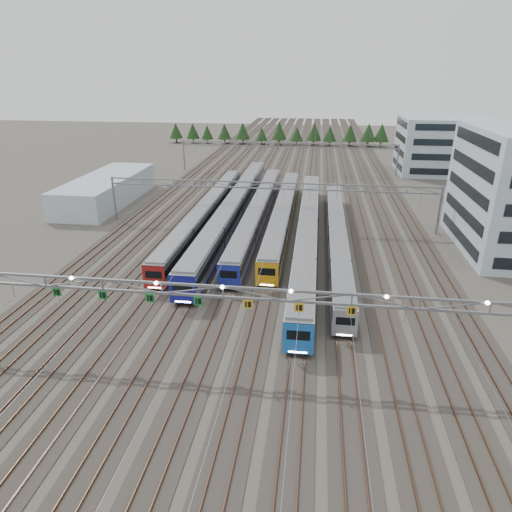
# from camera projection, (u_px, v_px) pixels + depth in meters

# --- Properties ---
(ground) EXTENTS (400.00, 400.00, 0.00)m
(ground) POSITION_uv_depth(u_px,v_px,m) (225.00, 361.00, 42.97)
(ground) COLOR #47423A
(ground) RESTS_ON ground
(track_bed) EXTENTS (54.00, 260.00, 5.42)m
(track_bed) POSITION_uv_depth(u_px,v_px,m) (291.00, 157.00, 134.10)
(track_bed) COLOR #2D2823
(track_bed) RESTS_ON ground
(train_a) EXTENTS (2.81, 55.33, 3.66)m
(train_a) POSITION_uv_depth(u_px,v_px,m) (206.00, 212.00, 80.48)
(train_a) COLOR black
(train_a) RESTS_ON ground
(train_b) EXTENTS (3.12, 67.22, 4.08)m
(train_b) POSITION_uv_depth(u_px,v_px,m) (234.00, 208.00, 82.37)
(train_b) COLOR black
(train_b) RESTS_ON ground
(train_c) EXTENTS (2.86, 56.28, 3.73)m
(train_c) POSITION_uv_depth(u_px,v_px,m) (258.00, 211.00, 80.89)
(train_c) COLOR black
(train_c) RESTS_ON ground
(train_d) EXTENTS (2.88, 51.75, 3.76)m
(train_d) POSITION_uv_depth(u_px,v_px,m) (283.00, 214.00, 79.51)
(train_d) COLOR black
(train_d) RESTS_ON ground
(train_e) EXTENTS (2.98, 62.59, 3.88)m
(train_e) POSITION_uv_depth(u_px,v_px,m) (308.00, 231.00, 71.03)
(train_e) COLOR black
(train_e) RESTS_ON ground
(train_f) EXTENTS (2.59, 52.97, 3.36)m
(train_f) POSITION_uv_depth(u_px,v_px,m) (337.00, 236.00, 69.61)
(train_f) COLOR black
(train_f) RESTS_ON ground
(gantry_near) EXTENTS (56.36, 0.61, 8.08)m
(gantry_near) POSITION_uv_depth(u_px,v_px,m) (222.00, 295.00, 40.18)
(gantry_near) COLOR slate
(gantry_near) RESTS_ON ground
(gantry_mid) EXTENTS (56.36, 0.36, 8.00)m
(gantry_mid) POSITION_uv_depth(u_px,v_px,m) (270.00, 191.00, 77.22)
(gantry_mid) COLOR slate
(gantry_mid) RESTS_ON ground
(gantry_far) EXTENTS (56.36, 0.36, 8.00)m
(gantry_far) POSITION_uv_depth(u_px,v_px,m) (288.00, 148.00, 118.49)
(gantry_far) COLOR slate
(gantry_far) RESTS_ON ground
(depot_bldg_mid) EXTENTS (14.00, 16.00, 11.79)m
(depot_bldg_mid) POSITION_uv_depth(u_px,v_px,m) (507.00, 177.00, 89.73)
(depot_bldg_mid) COLOR #A1B8C0
(depot_bldg_mid) RESTS_ON ground
(depot_bldg_north) EXTENTS (22.00, 18.00, 14.19)m
(depot_bldg_north) POSITION_uv_depth(u_px,v_px,m) (443.00, 145.00, 118.87)
(depot_bldg_north) COLOR #A1B8C0
(depot_bldg_north) RESTS_ON ground
(west_shed) EXTENTS (10.00, 30.00, 5.22)m
(west_shed) POSITION_uv_depth(u_px,v_px,m) (107.00, 189.00, 93.67)
(west_shed) COLOR #A1B8C0
(west_shed) RESTS_ON ground
(treeline) EXTENTS (100.10, 5.60, 7.02)m
(treeline) POSITION_uv_depth(u_px,v_px,m) (303.00, 133.00, 163.25)
(treeline) COLOR #332114
(treeline) RESTS_ON ground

